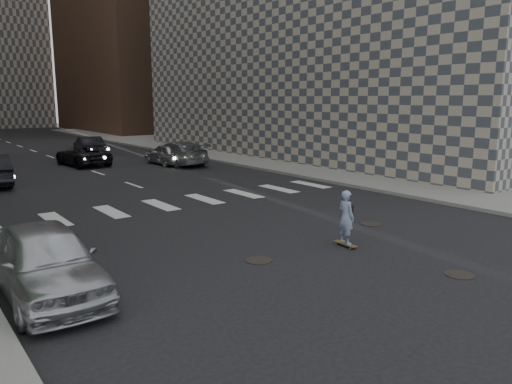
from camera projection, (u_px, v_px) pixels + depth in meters
ground at (347, 258)px, 13.12m from camera, size 160.00×160.00×0.00m
sidewalk_right at (284, 153)px, 37.39m from camera, size 13.00×80.00×0.15m
building_right at (341, 4)px, 36.52m from camera, size 15.00×33.00×22.00m
manhole_a at (460, 275)px, 11.85m from camera, size 0.70×0.70×0.02m
manhole_b at (259, 260)px, 12.90m from camera, size 0.70×0.70×0.02m
manhole_c at (371, 224)px, 16.63m from camera, size 0.70×0.70×0.02m
skateboarder at (346, 217)px, 14.00m from camera, size 0.42×0.82×1.62m
silver_sedan at (46, 261)px, 10.46m from camera, size 1.86×4.56×1.55m
traffic_car_b at (177, 153)px, 31.46m from camera, size 2.32×5.22×1.49m
traffic_car_c at (83, 155)px, 31.20m from camera, size 2.50×4.76×1.28m
traffic_car_d at (167, 154)px, 31.60m from camera, size 1.68×3.97×1.34m
traffic_car_e at (89, 146)px, 36.26m from camera, size 2.02×4.48×1.43m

